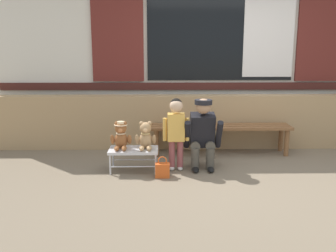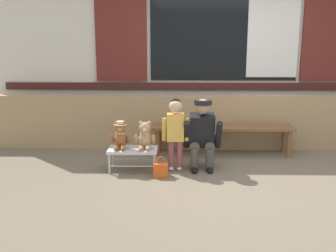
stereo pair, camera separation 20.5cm
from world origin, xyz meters
name	(u,v)px [view 1 (the left image)]	position (x,y,z in m)	size (l,w,h in m)	color
ground_plane	(239,177)	(0.00, 0.00, 0.00)	(60.00, 60.00, 0.00)	#756651
brick_low_wall	(222,122)	(0.00, 1.43, 0.42)	(7.78, 0.25, 0.85)	tan
shop_facade	(220,44)	(0.00, 1.94, 1.65)	(7.93, 0.26, 3.26)	silver
wooden_bench_long	(221,130)	(-0.08, 1.06, 0.37)	(2.10, 0.40, 0.44)	brown
small_display_bench	(134,151)	(-1.34, 0.27, 0.27)	(0.64, 0.36, 0.30)	silver
teddy_bear_with_hat	(121,136)	(-1.50, 0.27, 0.47)	(0.28, 0.27, 0.36)	#93562D
teddy_bear_plain	(146,137)	(-1.18, 0.27, 0.46)	(0.28, 0.26, 0.36)	tan
child_standing	(176,126)	(-0.78, 0.30, 0.59)	(0.35, 0.18, 0.96)	#994C4C
adult_crouching	(203,133)	(-0.42, 0.38, 0.48)	(0.50, 0.49, 0.95)	#4C473D
handbag_on_ground	(162,170)	(-0.96, 0.01, 0.10)	(0.18, 0.11, 0.27)	#DB561E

